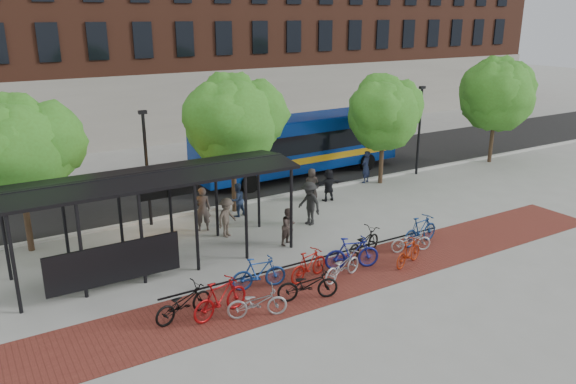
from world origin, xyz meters
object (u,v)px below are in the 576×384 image
bike_6 (342,266)px  tree_b (233,118)px  bike_0 (183,303)px  bike_5 (309,265)px  lamp_post_right (419,128)px  pedestrian_7 (366,167)px  tree_a (19,146)px  lamp_post_left (147,165)px  bus_shelter (151,187)px  tree_c (384,110)px  pedestrian_2 (237,200)px  pedestrian_8 (289,226)px  bike_1 (220,298)px  bike_10 (411,241)px  pedestrian_1 (202,209)px  bus (299,142)px  bike_9 (409,252)px  pedestrian_6 (312,184)px  pedestrian_9 (309,203)px  bike_3 (259,273)px  bike_11 (420,230)px  bike_2 (257,302)px  pedestrian_5 (329,185)px  bike_7 (352,253)px  bike_8 (364,242)px  bike_4 (308,284)px  pedestrian_3 (227,217)px

bike_6 → tree_b: bearing=-15.9°
bike_0 → bike_5: (4.76, 0.23, 0.02)m
lamp_post_right → pedestrian_7: size_ratio=2.86×
tree_a → lamp_post_right: size_ratio=1.21×
lamp_post_left → bike_6: bearing=-65.1°
bus_shelter → pedestrian_7: size_ratio=5.91×
tree_c → pedestrian_2: 9.87m
tree_c → pedestrian_8: (-8.98, -4.85, -3.28)m
tree_a → bike_1: (4.22, -8.64, -3.62)m
bike_10 → pedestrian_1: 8.86m
bus → tree_b: bearing=-150.1°
bike_6 → pedestrian_8: (0.03, 3.67, 0.28)m
tree_b → tree_c: size_ratio=1.09×
bike_9 → pedestrian_6: 8.57m
pedestrian_6 → bike_9: bearing=99.7°
bike_10 → pedestrian_9: size_ratio=0.86×
bike_3 → bike_9: bearing=-90.4°
bike_3 → pedestrian_2: (2.59, 6.87, 0.22)m
bike_11 → bike_5: bearing=85.3°
pedestrian_1 → lamp_post_left: bearing=-28.6°
pedestrian_1 → pedestrian_9: size_ratio=1.00×
bike_3 → pedestrian_8: bearing=-34.1°
tree_a → pedestrian_8: (9.02, -4.85, -3.47)m
bike_2 → pedestrian_5: 11.80m
lamp_post_right → bike_9: (-9.12, -9.13, -2.23)m
bike_1 → pedestrian_2: size_ratio=1.30×
bike_7 → pedestrian_5: (3.86, 6.96, 0.19)m
bike_6 → bike_8: (1.93, 1.22, 0.04)m
bike_4 → pedestrian_2: (1.60, 8.39, 0.25)m
lamp_post_left → bike_1: size_ratio=2.49×
pedestrian_6 → bus_shelter: bearing=38.5°
bus_shelter → bike_9: bus_shelter is taller
bike_2 → bike_1: bearing=74.9°
bus_shelter → bike_6: size_ratio=5.63×
bike_9 → bike_11: 2.19m
bike_7 → bike_10: (2.95, 0.04, -0.18)m
bike_1 → bike_0: bearing=51.5°
lamp_post_right → bike_5: bearing=-147.7°
bike_3 → bike_9: 5.81m
pedestrian_3 → bike_2: bearing=-136.4°
bike_3 → bike_9: bike_3 is taller
tree_b → pedestrian_5: tree_b is taller
tree_b → lamp_post_right: bearing=1.2°
bike_0 → pedestrian_1: 7.41m
bus_shelter → bike_6: bus_shelter is taller
bike_2 → bike_8: bike_8 is taller
bike_9 → pedestrian_7: pedestrian_7 is taller
bus_shelter → pedestrian_1: bus_shelter is taller
bike_4 → bike_5: size_ratio=1.12×
tree_b → lamp_post_right: 12.03m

